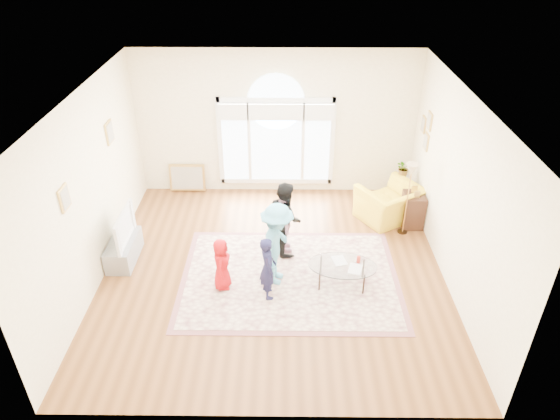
{
  "coord_description": "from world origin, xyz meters",
  "views": [
    {
      "loc": [
        0.19,
        -7.07,
        5.58
      ],
      "look_at": [
        0.11,
        0.3,
        1.09
      ],
      "focal_mm": 32.0,
      "sensor_mm": 36.0,
      "label": 1
    }
  ],
  "objects_px": {
    "armchair": "(389,203)",
    "coffee_table": "(343,266)",
    "tv_console": "(124,250)",
    "area_rug": "(290,277)",
    "television": "(120,227)"
  },
  "relations": [
    {
      "from": "area_rug",
      "to": "television",
      "type": "relative_size",
      "value": 3.5
    },
    {
      "from": "area_rug",
      "to": "coffee_table",
      "type": "xyz_separation_m",
      "value": [
        0.88,
        -0.17,
        0.39
      ]
    },
    {
      "from": "tv_console",
      "to": "coffee_table",
      "type": "height_order",
      "value": "coffee_table"
    },
    {
      "from": "area_rug",
      "to": "television",
      "type": "bearing_deg",
      "value": 170.44
    },
    {
      "from": "area_rug",
      "to": "coffee_table",
      "type": "bearing_deg",
      "value": -10.75
    },
    {
      "from": "tv_console",
      "to": "television",
      "type": "bearing_deg",
      "value": -0.0
    },
    {
      "from": "television",
      "to": "area_rug",
      "type": "bearing_deg",
      "value": -9.56
    },
    {
      "from": "tv_console",
      "to": "television",
      "type": "distance_m",
      "value": 0.51
    },
    {
      "from": "armchair",
      "to": "area_rug",
      "type": "bearing_deg",
      "value": 11.89
    },
    {
      "from": "area_rug",
      "to": "coffee_table",
      "type": "relative_size",
      "value": 2.93
    },
    {
      "from": "tv_console",
      "to": "television",
      "type": "height_order",
      "value": "television"
    },
    {
      "from": "armchair",
      "to": "coffee_table",
      "type": "bearing_deg",
      "value": 29.39
    },
    {
      "from": "coffee_table",
      "to": "armchair",
      "type": "xyz_separation_m",
      "value": [
        1.17,
        2.13,
        -0.03
      ]
    },
    {
      "from": "tv_console",
      "to": "armchair",
      "type": "height_order",
      "value": "armchair"
    },
    {
      "from": "coffee_table",
      "to": "television",
      "type": "bearing_deg",
      "value": 176.59
    }
  ]
}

